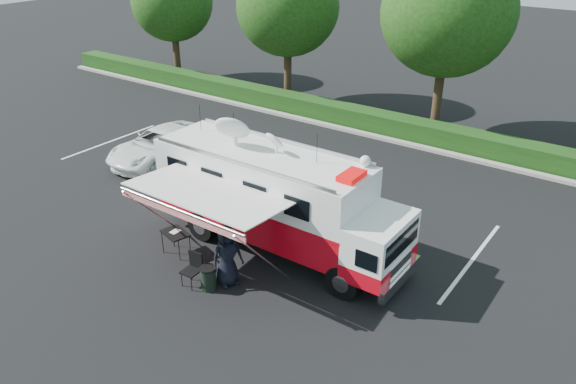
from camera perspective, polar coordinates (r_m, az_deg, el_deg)
name	(u,v)px	position (r m, az deg, el deg)	size (l,w,h in m)	color
ground_plane	(279,248)	(18.86, -0.89, -5.72)	(120.00, 120.00, 0.00)	black
back_border	(469,37)	(27.48, 17.89, 14.74)	(60.00, 6.14, 8.87)	#9E998E
stall_lines	(316,209)	(21.24, 2.84, -1.76)	(24.12, 5.50, 0.01)	silver
command_truck	(277,200)	(18.00, -1.13, -0.79)	(8.77, 2.41, 4.21)	black
awning	(203,197)	(16.36, -8.63, -0.51)	(4.79, 2.49, 2.89)	silver
white_suv	(163,160)	(26.11, -12.61, 3.22)	(2.39, 5.18, 1.44)	white
person	(229,283)	(17.32, -6.05, -9.18)	(0.96, 0.63, 1.97)	black
folding_table	(175,234)	(18.58, -11.39, -4.18)	(1.07, 0.88, 0.79)	black
folding_chair	(193,266)	(17.09, -9.60, -7.42)	(0.53, 0.55, 1.06)	black
trash_bin	(208,278)	(16.95, -8.11, -8.66)	(0.49, 0.49, 0.74)	black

